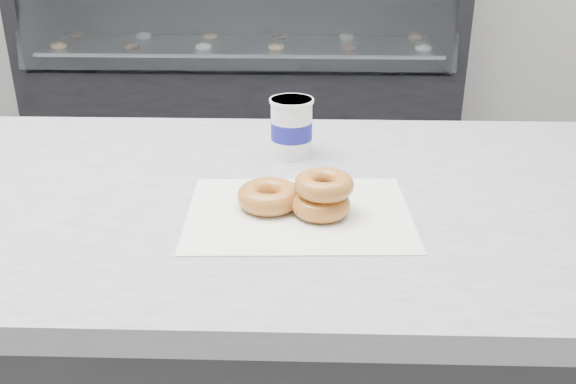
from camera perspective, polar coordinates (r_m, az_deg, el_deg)
name	(u,v)px	position (r m, az deg, el deg)	size (l,w,h in m)	color
ground	(183,374)	(2.09, -9.30, -15.64)	(5.00, 5.00, 0.00)	gray
display_case	(243,60)	(3.80, -4.00, 11.60)	(2.40, 0.74, 1.25)	black
wax_paper	(299,213)	(0.98, 0.97, -1.88)	(0.34, 0.26, 0.00)	white
donut_single	(269,196)	(0.99, -1.70, -0.38)	(0.10, 0.10, 0.03)	#CA7F37
donut_stack	(323,195)	(0.97, 3.09, -0.24)	(0.13, 0.13, 0.06)	#CA7F37
coffee_cup	(292,127)	(1.19, 0.31, 5.80)	(0.10, 0.10, 0.11)	white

